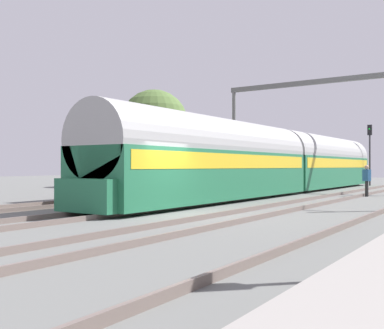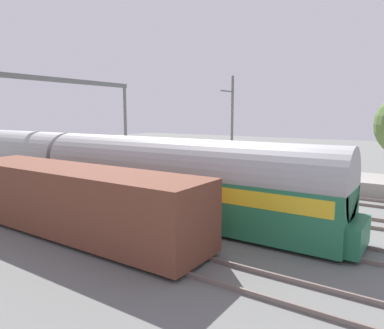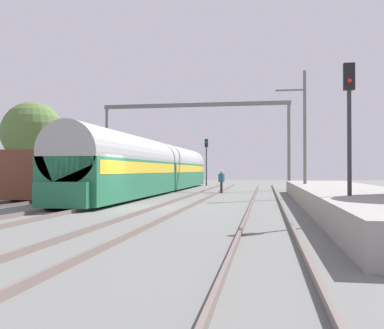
{
  "view_description": "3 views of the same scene",
  "coord_description": "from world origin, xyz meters",
  "views": [
    {
      "loc": [
        9.07,
        -13.29,
        1.65
      ],
      "look_at": [
        -2.12,
        3.74,
        1.74
      ],
      "focal_mm": 43.67,
      "sensor_mm": 36.0,
      "label": 1
    },
    {
      "loc": [
        -15.87,
        -4.46,
        5.11
      ],
      "look_at": [
        1.38,
        7.09,
        2.17
      ],
      "focal_mm": 33.26,
      "sensor_mm": 36.0,
      "label": 2
    },
    {
      "loc": [
        6.32,
        -19.71,
        1.75
      ],
      "look_at": [
        -1.06,
        24.13,
        2.33
      ],
      "focal_mm": 40.77,
      "sensor_mm": 36.0,
      "label": 3
    }
  ],
  "objects": [
    {
      "name": "ground",
      "position": [
        0.0,
        0.0,
        0.0
      ],
      "size": [
        120.0,
        120.0,
        0.0
      ],
      "primitive_type": "plane",
      "color": "slate"
    },
    {
      "name": "track_far_west",
      "position": [
        -6.37,
        0.0,
        0.08
      ],
      "size": [
        1.52,
        60.0,
        0.16
      ],
      "color": "#6E5F59",
      "rests_on": "ground"
    },
    {
      "name": "track_west",
      "position": [
        -2.12,
        0.0,
        0.08
      ],
      "size": [
        1.52,
        60.0,
        0.16
      ],
      "color": "#6E5F59",
      "rests_on": "ground"
    },
    {
      "name": "track_east",
      "position": [
        2.12,
        0.0,
        0.08
      ],
      "size": [
        1.52,
        60.0,
        0.16
      ],
      "color": "#6E5F59",
      "rests_on": "ground"
    },
    {
      "name": "track_far_east",
      "position": [
        6.37,
        0.0,
        0.08
      ],
      "size": [
        1.52,
        60.0,
        0.16
      ],
      "color": "#6E5F59",
      "rests_on": "ground"
    },
    {
      "name": "platform",
      "position": [
        10.19,
        2.0,
        0.45
      ],
      "size": [
        4.4,
        28.0,
        0.9
      ],
      "color": "gray",
      "rests_on": "ground"
    },
    {
      "name": "passenger_train",
      "position": [
        -2.12,
        13.81,
        1.97
      ],
      "size": [
        2.93,
        32.85,
        3.82
      ],
      "color": "#236B47",
      "rests_on": "ground"
    },
    {
      "name": "freight_car",
      "position": [
        -6.37,
        8.05,
        1.47
      ],
      "size": [
        2.8,
        13.0,
        2.7
      ],
      "color": "brown",
      "rests_on": "ground"
    },
    {
      "name": "person_crossing",
      "position": [
        3.02,
        13.38,
        1.03
      ],
      "size": [
        0.47,
        0.4,
        1.73
      ],
      "rotation": [
        0.0,
        0.0,
        5.8
      ],
      "color": "#252525",
      "rests_on": "ground"
    },
    {
      "name": "railway_signal_near",
      "position": [
        9.09,
        -4.57,
        3.39
      ],
      "size": [
        0.36,
        0.3,
        5.32
      ],
      "color": "#2D2D33",
      "rests_on": "ground"
    },
    {
      "name": "railway_signal_far",
      "position": [
        -0.21,
        28.77,
        3.35
      ],
      "size": [
        0.36,
        0.3,
        5.26
      ],
      "color": "#2D2D33",
      "rests_on": "ground"
    },
    {
      "name": "catenary_gantry",
      "position": [
        0.0,
        19.27,
        5.94
      ],
      "size": [
        17.15,
        0.28,
        7.86
      ],
      "color": "slate",
      "rests_on": "ground"
    },
    {
      "name": "catenary_pole_east_mid",
      "position": [
        8.73,
        8.31,
        4.15
      ],
      "size": [
        1.9,
        0.2,
        8.0
      ],
      "color": "slate",
      "rests_on": "ground"
    },
    {
      "name": "tree_west_background",
      "position": [
        -14.8,
        17.28,
        5.19
      ],
      "size": [
        5.64,
        5.64,
        8.02
      ],
      "color": "#4C3826",
      "rests_on": "ground"
    }
  ]
}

